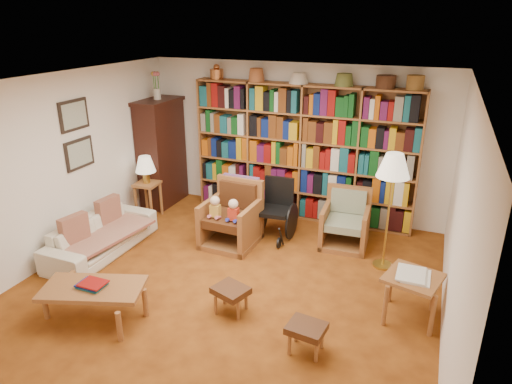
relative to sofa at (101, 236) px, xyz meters
The scene contains 23 objects.
floor 2.07m from the sofa, ahead, with size 5.00×5.00×0.00m, color #974F17.
ceiling 3.04m from the sofa, ahead, with size 5.00×5.00×0.00m, color white.
wall_back 3.35m from the sofa, 50.12° to the left, with size 5.00×5.00×0.00m, color white.
wall_front 3.42m from the sofa, 51.17° to the right, with size 5.00×5.00×0.00m, color white.
wall_left 1.09m from the sofa, behind, with size 5.00×5.00×0.00m, color white.
wall_right 4.66m from the sofa, ahead, with size 5.00×5.00×0.00m, color white.
bookshelf 3.33m from the sofa, 45.41° to the left, with size 3.60×0.30×2.42m.
curio_cabinet 2.08m from the sofa, 95.99° to the left, with size 0.50×0.95×2.40m.
framed_pictures 1.46m from the sofa, 149.40° to the left, with size 0.03×0.52×0.97m.
sofa is the anchor object (origin of this frame).
sofa_throw 0.07m from the sofa, ahead, with size 0.73×1.35×0.04m, color beige.
cushion_left 0.42m from the sofa, 110.38° to the left, with size 0.13×0.40×0.40m, color maroon.
cushion_right 0.42m from the sofa, 110.38° to the right, with size 0.13×0.40×0.40m, color maroon.
side_table_lamp 1.32m from the sofa, 94.38° to the left, with size 0.40×0.40×0.60m.
table_lamp 1.46m from the sofa, 94.38° to the left, with size 0.33×0.33×0.45m.
armchair_leather 1.90m from the sofa, 32.36° to the left, with size 0.77×0.82×0.95m.
armchair_sage 3.54m from the sofa, 26.74° to the left, with size 0.70×0.73×0.83m.
wheelchair 2.56m from the sofa, 33.70° to the left, with size 0.52×0.73×0.92m.
floor_lamp 4.09m from the sofa, 16.16° to the left, with size 0.42×0.42×1.59m.
side_table_papers 4.21m from the sofa, ahead, with size 0.68×0.68×0.56m.
footstool_a 2.38m from the sofa, 14.58° to the right, with size 0.46×0.42×0.32m.
footstool_b 3.41m from the sofa, 15.60° to the right, with size 0.40×0.35×0.31m.
coffee_table 1.58m from the sofa, 53.09° to the right, with size 1.21×0.87×0.45m.
Camera 1 is at (2.17, -4.52, 3.18)m, focal length 32.00 mm.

